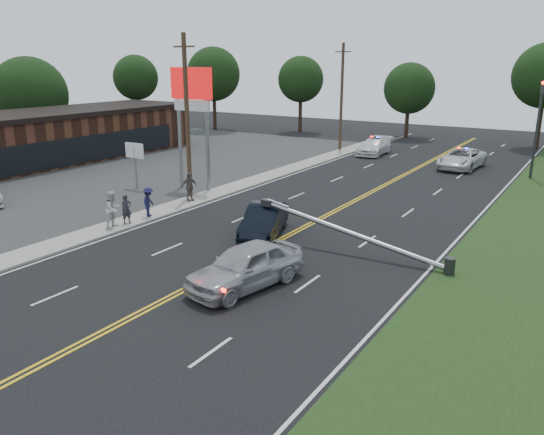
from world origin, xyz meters
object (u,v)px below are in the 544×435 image
Objects in this scene: traffic_signal at (538,121)px; waiting_sedan at (246,266)px; bystander_a at (127,209)px; utility_pole_mid at (187,117)px; small_sign at (135,155)px; bystander_c at (149,202)px; emergency_a at (462,159)px; pylon_sign at (192,99)px; bystander_b at (113,209)px; utility_pole_far at (342,97)px; fallen_streetlight at (361,236)px; bystander_d at (189,187)px; emergency_b at (374,146)px; crashed_sedan at (264,220)px.

traffic_signal is 28.46m from waiting_sedan.
traffic_signal reaches higher than bystander_a.
utility_pole_mid is at bearing -134.20° from traffic_signal.
small_sign is 1.89× the size of bystander_c.
emergency_a is 3.48× the size of bystander_c.
pylon_sign is at bearing -4.96° from bystander_c.
utility_pole_mid reaches higher than bystander_a.
emergency_a is at bearing 167.72° from traffic_signal.
bystander_b is at bearing -123.13° from traffic_signal.
utility_pole_far is at bearing 167.11° from traffic_signal.
fallen_streetlight reaches higher than bystander_d.
emergency_b is at bearing 165.37° from traffic_signal.
emergency_b is at bearing 14.17° from bystander_d.
bystander_c is (-11.04, -23.94, 0.15)m from emergency_a.
utility_pole_far is at bearing 23.50° from bystander_d.
traffic_signal is (22.30, 18.00, 1.87)m from small_sign.
utility_pole_mid is at bearing -11.25° from bystander_c.
pylon_sign is 8.82m from bystander_c.
small_sign is 13.59m from crashed_sedan.
traffic_signal is 22.62m from fallen_streetlight.
utility_pole_far is at bearing 90.00° from utility_pole_mid.
crashed_sedan is (-9.36, -21.84, -3.43)m from traffic_signal.
traffic_signal is 1.50× the size of crashed_sedan.
waiting_sedan is 10.36m from bystander_a.
pylon_sign reaches higher than bystander_c.
bystander_b reaches higher than bystander_d.
fallen_streetlight is (18.19, -4.00, -1.41)m from small_sign.
bystander_b is 6.26m from bystander_d.
small_sign reaches higher than crashed_sedan.
emergency_b is (-9.68, 25.60, -0.16)m from fallen_streetlight.
bystander_a is at bearing -123.88° from traffic_signal.
small_sign is (-3.50, -2.00, -3.66)m from pylon_sign.
emergency_b is (-4.44, 25.45, -0.01)m from crashed_sedan.
utility_pole_mid reaches higher than traffic_signal.
fallen_streetlight is 0.94× the size of utility_pole_mid.
fallen_streetlight reaches higher than bystander_a.
crashed_sedan is 7.83m from bystander_b.
waiting_sedan is 0.96× the size of emergency_b.
crashed_sedan is (8.14, -3.85, -4.31)m from utility_pole_mid.
bystander_c is (-12.22, -0.79, 0.02)m from fallen_streetlight.
utility_pole_mid reaches higher than bystander_c.
utility_pole_mid reaches higher than emergency_a.
pylon_sign reaches higher than bystander_d.
crashed_sedan is 2.66× the size of bystander_d.
crashed_sedan is 7.04m from bystander_c.
utility_pole_far is 27.13m from bystander_c.
bystander_b is at bearing 178.76° from waiting_sedan.
pylon_sign is at bearing 148.81° from waiting_sedan.
waiting_sedan is (-2.38, -5.51, -0.06)m from fallen_streetlight.
waiting_sedan reaches higher than crashed_sedan.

